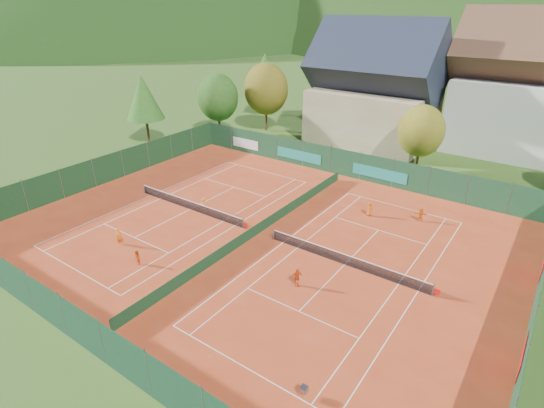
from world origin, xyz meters
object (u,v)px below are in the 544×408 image
(chalet, at_px, (375,93))
(player_left_far, at_px, (204,205))
(ball_hopper, at_px, (304,389))
(player_left_near, at_px, (119,237))
(player_right_far_b, at_px, (420,215))
(player_right_far_a, at_px, (370,209))
(player_right_near, at_px, (297,277))
(player_left_mid, at_px, (137,258))

(chalet, relative_size, player_left_far, 11.76)
(ball_hopper, relative_size, player_left_near, 0.55)
(ball_hopper, distance_m, player_left_near, 19.99)
(ball_hopper, height_order, player_right_far_b, player_right_far_b)
(chalet, relative_size, ball_hopper, 20.25)
(ball_hopper, height_order, player_left_near, player_left_near)
(player_right_far_a, bearing_deg, player_right_near, 78.13)
(chalet, distance_m, player_left_mid, 39.30)
(player_left_mid, height_order, player_right_far_a, player_right_far_a)
(ball_hopper, xyz_separation_m, player_right_far_a, (-5.36, 20.19, 0.12))
(player_left_mid, distance_m, player_right_near, 11.91)
(player_left_far, height_order, player_right_far_a, player_left_far)
(player_right_far_a, bearing_deg, player_left_far, 19.02)
(player_left_near, bearing_deg, player_right_far_a, 4.98)
(ball_hopper, distance_m, player_right_far_a, 20.89)
(player_left_mid, xyz_separation_m, player_left_far, (-2.06, 9.32, 0.09))
(ball_hopper, bearing_deg, player_right_near, 124.50)
(player_left_far, bearing_deg, chalet, -63.36)
(player_left_far, distance_m, player_right_far_a, 15.12)
(player_left_near, bearing_deg, player_left_mid, -60.96)
(ball_hopper, distance_m, player_right_near, 9.07)
(player_left_near, height_order, player_left_mid, player_left_near)
(chalet, xyz_separation_m, player_right_far_a, (9.22, -21.50, -5.95))
(player_left_far, height_order, player_right_far_b, player_left_far)
(chalet, distance_m, ball_hopper, 44.59)
(chalet, xyz_separation_m, player_left_near, (-5.01, -37.73, -5.90))
(player_right_far_a, relative_size, player_right_far_b, 1.04)
(chalet, height_order, player_left_near, chalet)
(chalet, height_order, player_right_far_b, chalet)
(player_right_near, bearing_deg, player_right_far_b, 30.89)
(player_left_mid, bearing_deg, player_right_far_b, 80.13)
(chalet, height_order, player_right_near, chalet)
(player_right_far_b, bearing_deg, player_right_near, 58.03)
(ball_hopper, height_order, player_right_near, player_right_near)
(player_left_near, bearing_deg, ball_hopper, -55.20)
(player_left_mid, height_order, player_right_near, player_right_near)
(player_left_mid, relative_size, player_right_far_b, 0.93)
(player_left_near, relative_size, player_right_far_a, 1.08)
(chalet, relative_size, player_right_far_b, 12.54)
(chalet, relative_size, player_left_near, 11.12)
(ball_hopper, distance_m, player_left_mid, 16.39)
(player_left_near, height_order, player_right_near, player_left_near)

